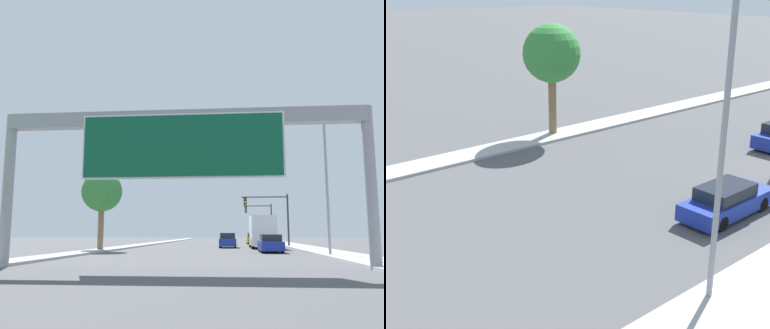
# 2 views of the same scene
# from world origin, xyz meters

# --- Properties ---
(median_strip_left) EXTENTS (2.00, 120.00, 0.15)m
(median_strip_left) POSITION_xyz_m (-9.00, 60.00, 0.07)
(median_strip_left) COLOR #A7A7A7
(median_strip_left) RESTS_ON ground
(car_mid_center) EXTENTS (1.75, 4.79, 1.42)m
(car_mid_center) POSITION_xyz_m (5.25, 34.11, 0.67)
(car_mid_center) COLOR navy
(car_mid_center) RESTS_ON ground
(palm_tree_background) EXTENTS (3.62, 3.62, 7.03)m
(palm_tree_background) POSITION_xyz_m (-9.35, 36.28, 5.14)
(palm_tree_background) COLOR brown
(palm_tree_background) RESTS_ON ground
(street_lamp_right) EXTENTS (2.75, 0.28, 9.68)m
(street_lamp_right) POSITION_xyz_m (8.29, 28.29, 5.66)
(street_lamp_right) COLOR gray
(street_lamp_right) RESTS_ON ground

